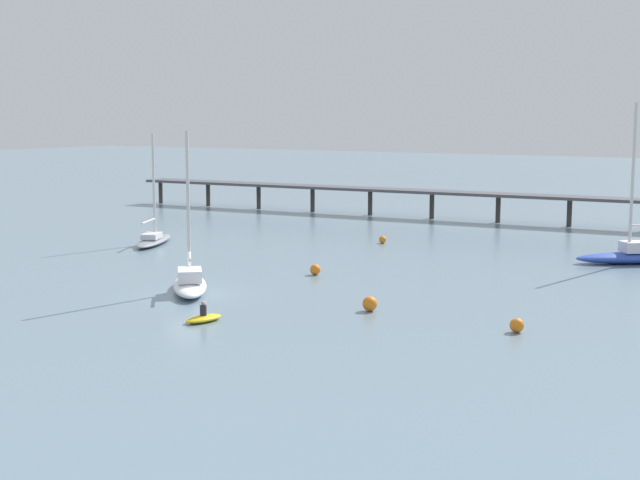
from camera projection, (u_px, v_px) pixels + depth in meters
name	position (u px, v px, depth m)	size (l,w,h in m)	color
ground_plane	(188.00, 295.00, 54.85)	(400.00, 400.00, 0.00)	slate
sailboat_blue	(637.00, 253.00, 66.58)	(8.68, 7.40, 11.93)	#2D4CB7
sailboat_gray	(154.00, 238.00, 76.32)	(5.04, 8.00, 9.45)	gray
sailboat_white	(190.00, 282.00, 55.62)	(6.28, 6.96, 10.04)	white
dinghy_yellow	(203.00, 318.00, 47.69)	(1.51, 2.48, 1.14)	yellow
mooring_buoy_far	(517.00, 325.00, 45.33)	(0.74, 0.74, 0.74)	orange
mooring_buoy_mid	(370.00, 304.00, 50.24)	(0.85, 0.85, 0.85)	orange
mooring_buoy_inner	(383.00, 240.00, 76.91)	(0.65, 0.65, 0.65)	orange
mooring_buoy_near	(315.00, 270.00, 61.68)	(0.74, 0.74, 0.74)	orange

